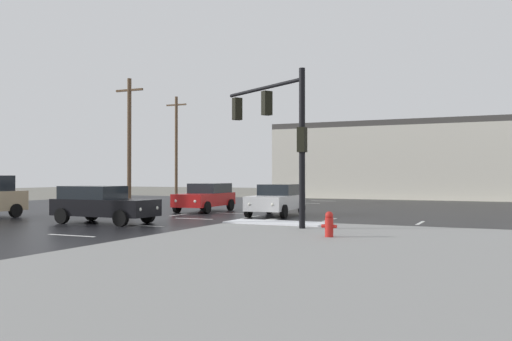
# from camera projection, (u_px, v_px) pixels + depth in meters

# --- Properties ---
(ground_plane) EXTENTS (120.00, 120.00, 0.00)m
(ground_plane) POSITION_uv_depth(u_px,v_px,m) (215.00, 216.00, 27.78)
(ground_plane) COLOR slate
(road_asphalt) EXTENTS (44.00, 44.00, 0.02)m
(road_asphalt) POSITION_uv_depth(u_px,v_px,m) (215.00, 216.00, 27.78)
(road_asphalt) COLOR black
(road_asphalt) RESTS_ON ground_plane
(sidewalk_corner) EXTENTS (18.00, 18.00, 0.14)m
(sidewalk_corner) POSITION_uv_depth(u_px,v_px,m) (436.00, 268.00, 11.88)
(sidewalk_corner) COLOR gray
(sidewalk_corner) RESTS_ON ground_plane
(snow_strip_curbside) EXTENTS (4.00, 1.60, 0.06)m
(snow_strip_curbside) POSITION_uv_depth(u_px,v_px,m) (276.00, 223.00, 22.07)
(snow_strip_curbside) COLOR white
(snow_strip_curbside) RESTS_ON sidewalk_corner
(lane_markings) EXTENTS (36.15, 36.15, 0.01)m
(lane_markings) POSITION_uv_depth(u_px,v_px,m) (223.00, 219.00, 26.03)
(lane_markings) COLOR silver
(lane_markings) RESTS_ON road_asphalt
(traffic_signal_mast) EXTENTS (4.42, 2.93, 5.80)m
(traffic_signal_mast) POSITION_uv_depth(u_px,v_px,m) (279.00, 124.00, 21.19)
(traffic_signal_mast) COLOR black
(traffic_signal_mast) RESTS_ON sidewalk_corner
(fire_hydrant) EXTENTS (0.48, 0.26, 0.79)m
(fire_hydrant) POSITION_uv_depth(u_px,v_px,m) (329.00, 224.00, 17.20)
(fire_hydrant) COLOR red
(fire_hydrant) RESTS_ON sidewalk_corner
(strip_building_background) EXTENTS (20.75, 8.00, 6.84)m
(strip_building_background) POSITION_uv_depth(u_px,v_px,m) (392.00, 161.00, 51.05)
(strip_building_background) COLOR beige
(strip_building_background) RESTS_ON ground_plane
(sedan_white) EXTENTS (2.26, 4.63, 1.58)m
(sedan_white) POSITION_uv_depth(u_px,v_px,m) (277.00, 199.00, 28.04)
(sedan_white) COLOR white
(sedan_white) RESTS_ON road_asphalt
(sedan_red) EXTENTS (2.20, 4.61, 1.58)m
(sedan_red) POSITION_uv_depth(u_px,v_px,m) (206.00, 197.00, 31.33)
(sedan_red) COLOR #B21919
(sedan_red) RESTS_ON road_asphalt
(sedan_black) EXTENTS (4.55, 2.03, 1.58)m
(sedan_black) POSITION_uv_depth(u_px,v_px,m) (102.00, 204.00, 23.54)
(sedan_black) COLOR black
(sedan_black) RESTS_ON road_asphalt
(utility_pole_far) EXTENTS (2.20, 0.28, 8.72)m
(utility_pole_far) POSITION_uv_depth(u_px,v_px,m) (129.00, 139.00, 38.02)
(utility_pole_far) COLOR brown
(utility_pole_far) RESTS_ON ground_plane
(utility_pole_distant) EXTENTS (2.20, 0.28, 9.70)m
(utility_pole_distant) POSITION_uv_depth(u_px,v_px,m) (176.00, 144.00, 53.65)
(utility_pole_distant) COLOR brown
(utility_pole_distant) RESTS_ON ground_plane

